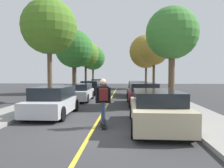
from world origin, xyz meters
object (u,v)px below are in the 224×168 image
Objects in this scene: parked_car_left_farthest at (99,84)px; street_tree_right_near at (154,51)px; parked_car_right_nearest at (157,109)px; parked_car_right_near at (143,94)px; street_tree_right_far at (146,52)px; parked_car_left_near at (79,92)px; skateboarder at (103,99)px; street_tree_left_near at (74,49)px; parked_car_right_far at (138,89)px; street_tree_right_nearest at (172,34)px; parked_car_left_nearest at (53,101)px; street_tree_left_farthest at (93,58)px; parked_car_left_far at (91,87)px; street_tree_left_nearest at (49,27)px; street_tree_left_far at (86,54)px; skateboard at (103,125)px.

parked_car_left_farthest is 0.76× the size of street_tree_right_near.
parked_car_right_near is at bearing 89.99° from parked_car_right_nearest.
street_tree_right_far reaches higher than parked_car_left_farthest.
skateboarder reaches higher than parked_car_left_near.
street_tree_left_near is (-6.43, 14.22, 3.92)m from parked_car_right_nearest.
parked_car_right_far is 7.22m from street_tree_right_nearest.
parked_car_right_far reaches higher than parked_car_left_farthest.
skateboarder is at bearing -104.64° from street_tree_right_near.
parked_car_left_nearest is at bearing 155.23° from parked_car_right_nearest.
street_tree_left_farthest is at bearing 93.98° from parked_car_left_nearest.
street_tree_left_nearest is (-1.77, -7.15, 4.62)m from parked_car_left_far.
street_tree_left_farthest is at bearing 111.90° from parked_car_right_far.
parked_car_left_nearest is at bearing -118.05° from street_tree_right_near.
street_tree_left_far reaches higher than parked_car_left_near.
street_tree_left_nearest is (-1.77, -13.87, 4.60)m from parked_car_left_farthest.
parked_car_right_nearest is 10.41m from street_tree_left_nearest.
street_tree_left_far is 1.13× the size of street_tree_right_near.
street_tree_right_far is at bearing 14.10° from parked_car_left_farthest.
parked_car_right_nearest reaches higher than parked_car_right_far.
parked_car_left_farthest is 0.94× the size of parked_car_right_far.
street_tree_left_near is 1.01× the size of street_tree_left_far.
street_tree_left_nearest is at bearing 173.15° from parked_car_right_near.
parked_car_left_nearest is 6.05m from parked_car_right_near.
parked_car_left_nearest reaches higher than parked_car_right_nearest.
parked_car_right_far is 0.75× the size of street_tree_right_nearest.
parked_car_right_far is at bearing 37.04° from street_tree_left_nearest.
street_tree_left_far is 21.97m from skateboard.
parked_car_right_nearest is at bearing -77.30° from parked_car_left_farthest.
parked_car_left_nearest is 0.87× the size of parked_car_right_far.
street_tree_left_nearest is (-1.77, -1.34, 4.64)m from parked_car_left_near.
parked_car_right_nearest is 2.08m from skateboard.
parked_car_right_nearest reaches higher than parked_car_left_farthest.
parked_car_left_farthest is 9.81m from street_tree_right_near.
skateboarder is (-1.98, -0.17, 0.38)m from parked_car_right_nearest.
street_tree_left_near reaches higher than street_tree_left_far.
street_tree_left_near is at bearing -105.42° from parked_car_left_farthest.
parked_car_right_nearest is at bearing -60.19° from parked_car_left_near.
street_tree_right_near is (6.43, 6.09, 3.72)m from parked_car_left_near.
parked_car_left_nearest is at bearing -140.29° from parked_car_right_near.
street_tree_right_nearest reaches higher than parked_car_left_far.
parked_car_left_farthest is 14.72m from street_tree_left_nearest.
street_tree_left_farthest is at bearing 90.00° from street_tree_left_near.
parked_car_left_farthest is 0.99× the size of parked_car_right_near.
parked_car_right_nearest is at bearing -90.01° from parked_car_right_near.
parked_car_left_nearest is 12.82m from street_tree_left_near.
skateboarder is at bearing -78.07° from street_tree_left_far.
skateboard is at bearing -99.53° from street_tree_right_far.
skateboarder is at bearing -79.28° from parked_car_left_far.
street_tree_right_nearest is (8.20, -8.41, -0.06)m from street_tree_left_near.
parked_car_left_farthest is 16.63m from street_tree_right_nearest.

